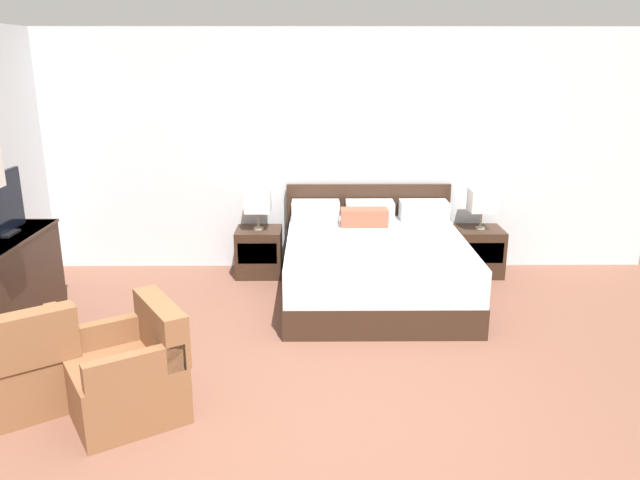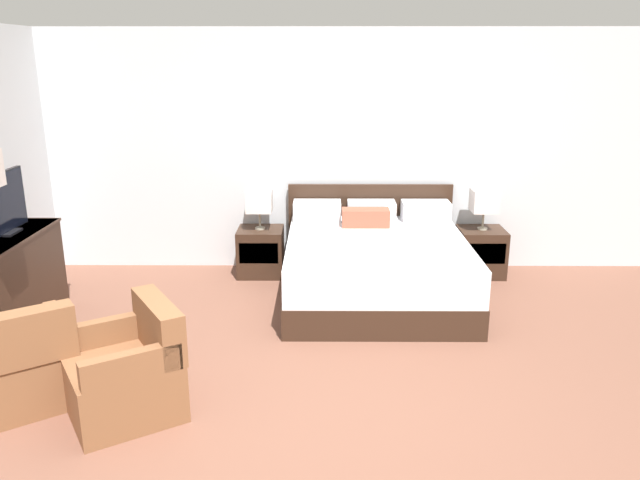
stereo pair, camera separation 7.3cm
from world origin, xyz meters
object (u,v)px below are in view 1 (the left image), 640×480
armchair_companion (131,375)px  table_lamp_left (258,201)px  table_lamp_right (482,201)px  nightstand_right (479,251)px  tv (1,206)px  dresser (7,282)px  armchair_by_window (21,368)px  nightstand_left (259,252)px  bed (375,265)px

armchair_companion → table_lamp_left: bearing=77.6°
table_lamp_right → armchair_companion: table_lamp_right is taller
nightstand_right → armchair_companion: armchair_companion is taller
nightstand_right → tv: size_ratio=0.69×
table_lamp_right → dresser: (-4.51, -1.41, -0.40)m
table_lamp_left → table_lamp_right: 2.42m
table_lamp_right → armchair_by_window: (-3.82, -2.71, -0.55)m
table_lamp_right → armchair_companion: size_ratio=0.46×
nightstand_left → table_lamp_left: 0.57m
bed → tv: 3.44m
bed → table_lamp_left: bed is taller
bed → table_lamp_right: 1.48m
armchair_by_window → armchair_companion: (0.78, -0.09, 0.00)m
table_lamp_left → armchair_by_window: size_ratio=0.46×
table_lamp_left → table_lamp_right: size_ratio=1.00×
nightstand_right → armchair_companion: 4.13m
nightstand_left → armchair_by_window: bearing=-117.3°
nightstand_left → table_lamp_left: table_lamp_left is taller
bed → nightstand_right: bed is taller
armchair_companion → nightstand_right: bearing=42.6°
tv → nightstand_right: bearing=16.3°
nightstand_left → tv: size_ratio=0.69×
armchair_by_window → armchair_companion: same height
armchair_by_window → armchair_companion: bearing=-6.9°
bed → nightstand_right: 1.40m
nightstand_left → dresser: size_ratio=0.40×
armchair_companion → dresser: bearing=136.5°
armchair_companion → tv: bearing=134.7°
dresser → armchair_by_window: 1.48m
nightstand_right → armchair_companion: bearing=-137.4°
table_lamp_left → dresser: size_ratio=0.34×
dresser → bed: bearing=12.4°
bed → nightstand_right: bearing=29.5°
table_lamp_right → tv: bearing=-163.7°
armchair_by_window → dresser: bearing=118.0°
bed → armchair_by_window: size_ratio=2.06×
nightstand_left → table_lamp_left: size_ratio=1.18×
nightstand_right → dresser: dresser is taller
bed → nightstand_right: (1.21, 0.69, -0.08)m
bed → dresser: 3.37m
table_lamp_right → armchair_by_window: table_lamp_right is taller
tv → armchair_companion: tv is taller
table_lamp_right → armchair_by_window: bearing=-144.7°
nightstand_right → armchair_by_window: armchair_by_window is taller
bed → table_lamp_left: (-1.21, 0.69, 0.50)m
armchair_companion → table_lamp_right: bearing=42.7°
table_lamp_right → tv: 4.70m
bed → table_lamp_right: bed is taller
nightstand_left → armchair_by_window: armchair_by_window is taller
bed → table_lamp_left: 1.48m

